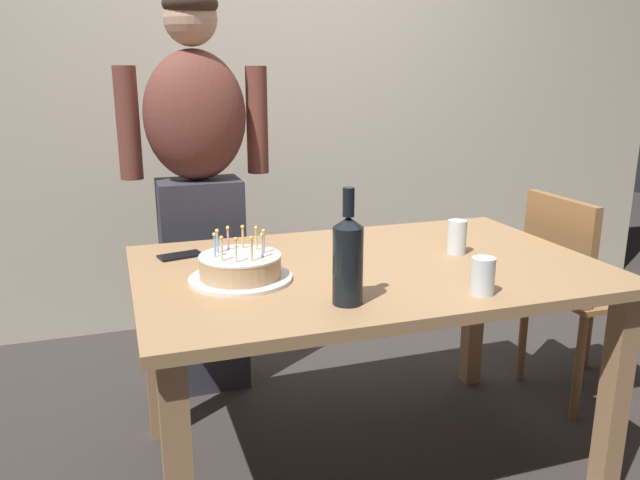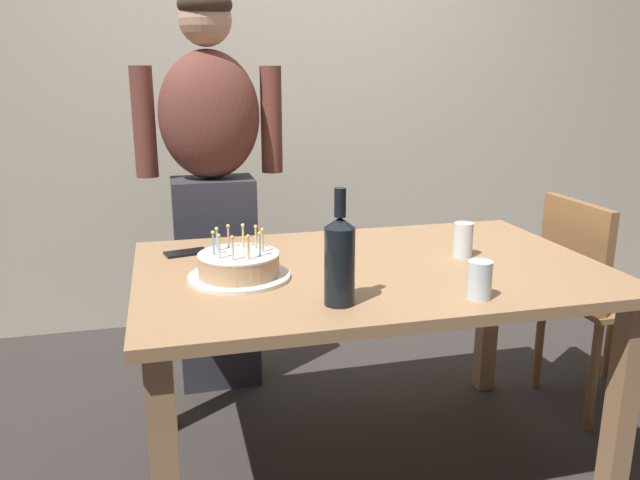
{
  "view_description": "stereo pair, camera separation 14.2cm",
  "coord_description": "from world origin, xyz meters",
  "views": [
    {
      "loc": [
        -0.77,
        -1.8,
        1.35
      ],
      "look_at": [
        -0.17,
        -0.01,
        0.84
      ],
      "focal_mm": 35.05,
      "sensor_mm": 36.0,
      "label": 1
    },
    {
      "loc": [
        -0.64,
        -1.84,
        1.35
      ],
      "look_at": [
        -0.17,
        -0.01,
        0.84
      ],
      "focal_mm": 35.05,
      "sensor_mm": 36.0,
      "label": 2
    }
  ],
  "objects": [
    {
      "name": "birthday_cake",
      "position": [
        -0.43,
        -0.03,
        0.78
      ],
      "size": [
        0.31,
        0.31,
        0.16
      ],
      "color": "white",
      "rests_on": "dining_table"
    },
    {
      "name": "dining_chair",
      "position": [
        1.0,
        0.18,
        0.52
      ],
      "size": [
        0.42,
        0.42,
        0.87
      ],
      "rotation": [
        0.0,
        0.0,
        1.57
      ],
      "color": "olive",
      "rests_on": "ground_plane"
    },
    {
      "name": "wine_bottle",
      "position": [
        -0.19,
        -0.31,
        0.87
      ],
      "size": [
        0.08,
        0.08,
        0.32
      ],
      "color": "black",
      "rests_on": "dining_table"
    },
    {
      "name": "water_glass_near",
      "position": [
        0.19,
        -0.36,
        0.79
      ],
      "size": [
        0.07,
        0.07,
        0.11
      ],
      "primitive_type": "cylinder",
      "color": "silver",
      "rests_on": "dining_table"
    },
    {
      "name": "dining_table",
      "position": [
        0.0,
        0.0,
        0.64
      ],
      "size": [
        1.5,
        0.96,
        0.74
      ],
      "color": "#A37A51",
      "rests_on": "ground_plane"
    },
    {
      "name": "cell_phone",
      "position": [
        -0.58,
        0.29,
        0.74
      ],
      "size": [
        0.16,
        0.1,
        0.01
      ],
      "primitive_type": "cube",
      "rotation": [
        0.0,
        0.0,
        0.23
      ],
      "color": "black",
      "rests_on": "dining_table"
    },
    {
      "name": "water_glass_far",
      "position": [
        0.34,
        0.02,
        0.8
      ],
      "size": [
        0.07,
        0.07,
        0.12
      ],
      "primitive_type": "cylinder",
      "color": "silver",
      "rests_on": "dining_table"
    },
    {
      "name": "person_man_bearded",
      "position": [
        -0.44,
        0.77,
        0.87
      ],
      "size": [
        0.61,
        0.27,
        1.66
      ],
      "rotation": [
        0.0,
        0.0,
        3.14
      ],
      "color": "#33333D",
      "rests_on": "ground_plane"
    },
    {
      "name": "ground_plane",
      "position": [
        0.0,
        0.0,
        0.0
      ],
      "size": [
        10.0,
        10.0,
        0.0
      ],
      "primitive_type": "plane",
      "color": "#332D2B"
    },
    {
      "name": "back_wall",
      "position": [
        0.0,
        1.55,
        1.3
      ],
      "size": [
        5.2,
        0.1,
        2.6
      ],
      "primitive_type": "cube",
      "color": "beige",
      "rests_on": "ground_plane"
    }
  ]
}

